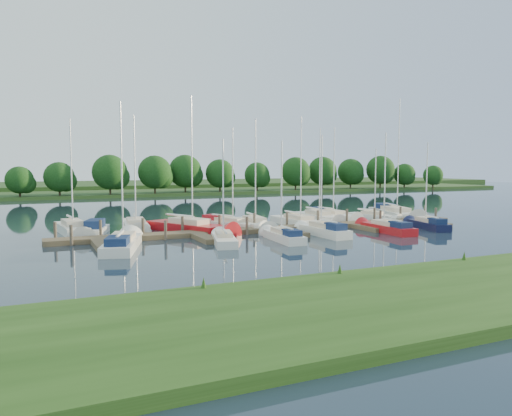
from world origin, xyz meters
name	(u,v)px	position (x,y,z in m)	size (l,w,h in m)	color
ground	(324,243)	(0.00, 0.00, 0.00)	(260.00, 260.00, 0.00)	#1B2836
near_bank	(500,285)	(0.00, -16.00, 0.25)	(90.00, 10.00, 0.50)	#1F4012
dock	(281,230)	(0.00, 7.31, 0.20)	(40.00, 6.00, 0.40)	brown
mooring_pilings	(275,224)	(0.00, 8.43, 0.60)	(38.24, 2.84, 2.00)	#473D33
far_shore	(136,192)	(0.00, 75.00, 0.30)	(180.00, 30.00, 0.60)	#1E3F18
distant_hill	(117,185)	(0.00, 100.00, 0.70)	(220.00, 40.00, 1.40)	#355324
treeline	(163,174)	(2.86, 62.47, 4.22)	(146.80, 9.33, 8.26)	#38281C
sailboat_n_0	(73,231)	(-17.38, 13.74, 0.29)	(2.62, 8.22, 10.59)	white
motorboat	(94,231)	(-15.69, 12.29, 0.34)	(3.10, 5.78, 1.62)	white
sailboat_n_2	(136,227)	(-11.70, 14.43, 0.27)	(2.94, 8.82, 11.01)	white
sailboat_n_3	(190,229)	(-7.54, 10.54, 0.28)	(6.04, 9.66, 12.69)	#AF1015
sailboat_n_4	(230,225)	(-3.28, 11.62, 0.32)	(4.73, 7.53, 9.93)	white
sailboat_n_5	(255,225)	(-1.05, 10.71, 0.27)	(2.90, 8.55, 10.79)	white
sailboat_n_6	(299,223)	(3.82, 10.61, 0.27)	(2.35, 8.86, 11.22)	white
sailboat_n_7	(318,218)	(7.83, 13.56, 0.28)	(2.05, 8.15, 10.46)	white
sailboat_n_8	(331,216)	(10.37, 14.87, 0.31)	(2.54, 8.45, 10.59)	white
sailboat_n_9	(373,217)	(13.97, 11.97, 0.27)	(3.20, 6.32, 8.17)	white
sailboat_n_10	(395,214)	(18.06, 13.10, 0.33)	(5.29, 11.23, 14.08)	white
sailboat_s_0	(123,244)	(-14.70, 3.86, 0.32)	(4.17, 8.72, 11.04)	white
sailboat_s_1	(224,240)	(-7.15, 3.06, 0.27)	(2.94, 6.56, 8.38)	white
sailboat_s_2	(283,237)	(-2.32, 2.37, 0.32)	(1.95, 6.49, 8.37)	white
sailboat_s_3	(324,232)	(2.23, 3.54, 0.34)	(1.72, 6.88, 9.06)	white
sailboat_s_4	(386,229)	(8.58, 3.03, 0.32)	(2.02, 7.29, 9.35)	#AF1015
sailboat_s_5	(427,225)	(13.84, 3.49, 0.32)	(2.91, 6.66, 8.61)	#101436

